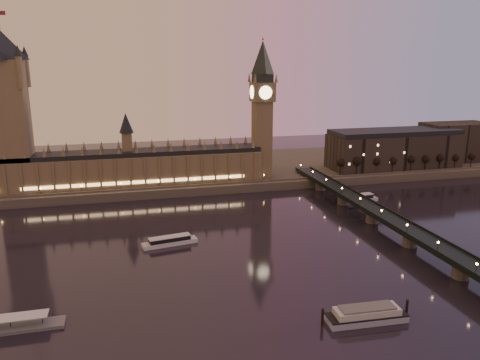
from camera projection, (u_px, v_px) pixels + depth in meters
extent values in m
plane|color=black|center=(228.00, 249.00, 237.94)|extent=(700.00, 700.00, 0.00)
cube|color=#423D35|center=(220.00, 170.00, 399.45)|extent=(560.00, 130.00, 6.00)
cube|color=brown|center=(137.00, 170.00, 337.98)|extent=(180.00, 26.00, 22.00)
cube|color=black|center=(136.00, 152.00, 334.90)|extent=(180.00, 22.00, 3.20)
cube|color=#FFCC7F|center=(138.00, 182.00, 326.76)|extent=(153.00, 0.25, 2.20)
cube|color=brown|center=(12.00, 128.00, 310.85)|extent=(22.00, 22.00, 88.00)
cone|color=black|center=(2.00, 45.00, 297.90)|extent=(31.68, 31.68, 18.00)
cube|color=maroon|center=(2.00, 13.00, 293.66)|extent=(4.00, 0.15, 2.50)
cube|color=brown|center=(262.00, 140.00, 355.99)|extent=(13.00, 13.00, 58.00)
cube|color=brown|center=(262.00, 92.00, 347.20)|extent=(16.00, 16.00, 14.00)
cylinder|color=#FFEAA5|center=(266.00, 93.00, 339.51)|extent=(9.60, 0.35, 9.60)
cylinder|color=#FFEAA5|center=(252.00, 92.00, 345.25)|extent=(0.35, 9.60, 9.60)
cube|color=black|center=(263.00, 78.00, 344.76)|extent=(13.00, 13.00, 6.00)
cone|color=black|center=(263.00, 57.00, 341.09)|extent=(17.68, 17.68, 24.00)
sphere|color=gold|center=(263.00, 39.00, 337.92)|extent=(2.00, 2.00, 2.00)
cube|color=black|center=(391.00, 220.00, 257.92)|extent=(13.00, 260.00, 2.00)
cube|color=black|center=(381.00, 218.00, 256.05)|extent=(0.60, 260.00, 1.00)
cube|color=black|center=(401.00, 216.00, 259.05)|extent=(0.60, 260.00, 1.00)
cube|color=black|center=(394.00, 151.00, 393.43)|extent=(110.00, 36.00, 28.00)
cube|color=black|center=(395.00, 132.00, 389.52)|extent=(108.00, 34.00, 4.00)
cube|color=black|center=(456.00, 142.00, 420.66)|extent=(60.00, 30.00, 34.00)
cylinder|color=black|center=(340.00, 170.00, 365.17)|extent=(0.70, 0.70, 9.22)
sphere|color=black|center=(341.00, 164.00, 363.99)|extent=(6.15, 6.15, 6.15)
cylinder|color=black|center=(358.00, 169.00, 368.77)|extent=(0.70, 0.70, 9.22)
sphere|color=black|center=(358.00, 163.00, 367.60)|extent=(6.15, 6.15, 6.15)
cylinder|color=black|center=(375.00, 168.00, 372.38)|extent=(0.70, 0.70, 9.22)
sphere|color=black|center=(376.00, 162.00, 371.20)|extent=(6.15, 6.15, 6.15)
cylinder|color=black|center=(392.00, 167.00, 375.98)|extent=(0.70, 0.70, 9.22)
sphere|color=black|center=(393.00, 161.00, 374.81)|extent=(6.15, 6.15, 6.15)
cylinder|color=black|center=(409.00, 166.00, 379.59)|extent=(0.70, 0.70, 9.22)
sphere|color=black|center=(409.00, 160.00, 378.42)|extent=(6.15, 6.15, 6.15)
cylinder|color=black|center=(425.00, 165.00, 383.20)|extent=(0.70, 0.70, 9.22)
sphere|color=black|center=(425.00, 159.00, 382.02)|extent=(6.15, 6.15, 6.15)
cylinder|color=black|center=(441.00, 164.00, 386.80)|extent=(0.70, 0.70, 9.22)
sphere|color=black|center=(442.00, 158.00, 385.63)|extent=(6.15, 6.15, 6.15)
cylinder|color=black|center=(457.00, 163.00, 390.41)|extent=(0.70, 0.70, 9.22)
sphere|color=black|center=(457.00, 157.00, 389.24)|extent=(6.15, 6.15, 6.15)
cylinder|color=black|center=(472.00, 162.00, 394.02)|extent=(0.70, 0.70, 9.22)
sphere|color=black|center=(473.00, 157.00, 392.84)|extent=(6.15, 6.15, 6.15)
cube|color=silver|center=(170.00, 243.00, 243.46)|extent=(29.28, 10.95, 2.10)
cube|color=black|center=(170.00, 239.00, 242.95)|extent=(21.75, 8.59, 2.10)
cube|color=silver|center=(170.00, 237.00, 242.65)|extent=(22.36, 8.93, 0.38)
cube|color=silver|center=(358.00, 200.00, 319.00)|extent=(27.90, 9.28, 2.32)
cube|color=black|center=(358.00, 197.00, 318.44)|extent=(20.70, 7.41, 2.32)
cube|color=silver|center=(359.00, 195.00, 318.10)|extent=(21.27, 7.74, 0.42)
cube|color=#95A0BE|center=(366.00, 318.00, 171.33)|extent=(30.06, 9.80, 2.41)
cube|color=black|center=(367.00, 315.00, 170.98)|extent=(30.06, 9.80, 0.46)
cube|color=silver|center=(367.00, 311.00, 170.63)|extent=(24.45, 8.60, 2.41)
cube|color=#595B5E|center=(367.00, 307.00, 170.26)|extent=(20.70, 7.49, 0.65)
cylinder|color=black|center=(323.00, 317.00, 168.60)|extent=(1.02, 1.02, 6.31)
cylinder|color=black|center=(407.00, 308.00, 175.00)|extent=(1.02, 1.02, 6.31)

